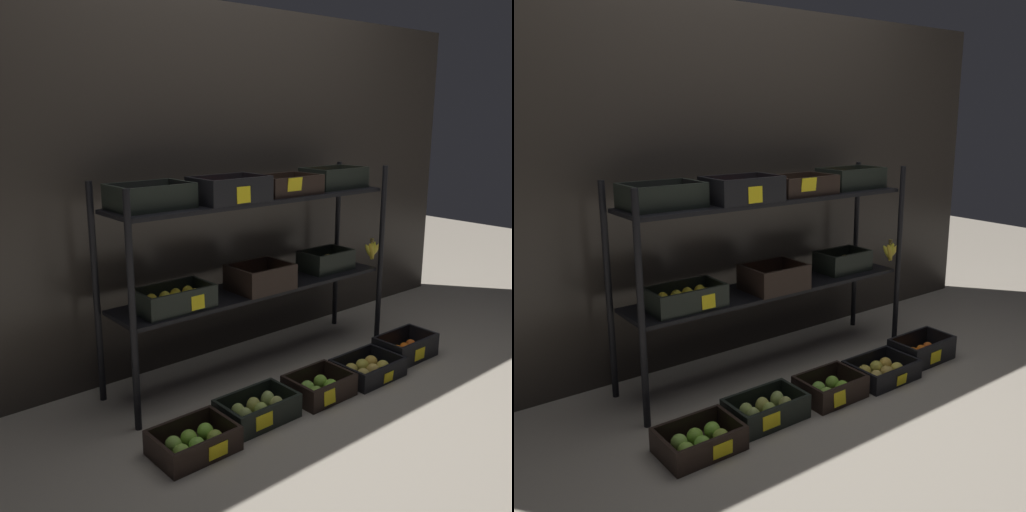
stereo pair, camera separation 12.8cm
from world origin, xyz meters
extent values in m
plane|color=gray|center=(0.00, 0.00, 0.00)|extent=(10.00, 10.00, 0.00)
cube|color=#2D2823|center=(0.00, 0.38, 0.99)|extent=(4.09, 0.12, 1.97)
cylinder|color=black|center=(-0.84, -0.18, 0.55)|extent=(0.03, 0.03, 1.09)
cylinder|color=black|center=(0.84, -0.18, 0.55)|extent=(0.03, 0.03, 1.09)
cylinder|color=black|center=(-0.84, 0.18, 0.55)|extent=(0.03, 0.03, 1.09)
cylinder|color=black|center=(0.84, 0.18, 0.55)|extent=(0.03, 0.03, 1.09)
cube|color=black|center=(0.00, 0.00, 0.46)|extent=(1.65, 0.33, 0.02)
cube|color=black|center=(0.00, 0.00, 0.95)|extent=(1.65, 0.33, 0.02)
cube|color=black|center=(-0.54, -0.04, 0.48)|extent=(0.37, 0.22, 0.01)
cube|color=black|center=(-0.54, -0.13, 0.53)|extent=(0.37, 0.02, 0.10)
cube|color=black|center=(-0.54, 0.06, 0.53)|extent=(0.37, 0.02, 0.10)
cube|color=black|center=(-0.72, -0.04, 0.53)|extent=(0.02, 0.18, 0.10)
cube|color=black|center=(-0.37, -0.04, 0.53)|extent=(0.02, 0.18, 0.10)
ellipsoid|color=yellow|center=(-0.65, -0.07, 0.52)|extent=(0.06, 0.06, 0.08)
ellipsoid|color=yellow|center=(-0.58, -0.06, 0.52)|extent=(0.06, 0.06, 0.08)
ellipsoid|color=yellow|center=(-0.51, -0.07, 0.52)|extent=(0.06, 0.06, 0.08)
ellipsoid|color=yellow|center=(-0.44, -0.06, 0.52)|extent=(0.06, 0.06, 0.08)
ellipsoid|color=yellow|center=(-0.65, 0.00, 0.52)|extent=(0.06, 0.06, 0.08)
ellipsoid|color=yellow|center=(-0.58, -0.01, 0.52)|extent=(0.06, 0.06, 0.08)
ellipsoid|color=yellow|center=(-0.51, 0.00, 0.52)|extent=(0.06, 0.06, 0.08)
ellipsoid|color=yellow|center=(-0.44, 0.00, 0.52)|extent=(0.06, 0.06, 0.08)
cube|color=yellow|center=(-0.48, -0.14, 0.52)|extent=(0.07, 0.01, 0.07)
cube|color=black|center=(-0.01, -0.05, 0.48)|extent=(0.32, 0.25, 0.01)
cube|color=black|center=(-0.01, -0.16, 0.54)|extent=(0.32, 0.02, 0.12)
cube|color=black|center=(-0.01, 0.07, 0.54)|extent=(0.32, 0.02, 0.12)
cube|color=black|center=(-0.16, -0.05, 0.54)|extent=(0.02, 0.22, 0.12)
cube|color=black|center=(0.14, -0.05, 0.54)|extent=(0.02, 0.22, 0.12)
sphere|color=orange|center=(-0.08, -0.08, 0.51)|extent=(0.06, 0.06, 0.06)
sphere|color=orange|center=(-0.01, -0.09, 0.51)|extent=(0.06, 0.06, 0.06)
sphere|color=orange|center=(0.07, -0.09, 0.51)|extent=(0.06, 0.06, 0.06)
sphere|color=orange|center=(-0.09, -0.01, 0.51)|extent=(0.06, 0.06, 0.06)
sphere|color=orange|center=(-0.01, -0.01, 0.51)|extent=(0.06, 0.06, 0.06)
sphere|color=orange|center=(0.06, 0.00, 0.51)|extent=(0.06, 0.06, 0.06)
cube|color=black|center=(0.55, 0.00, 0.48)|extent=(0.31, 0.20, 0.01)
cube|color=black|center=(0.55, -0.09, 0.54)|extent=(0.31, 0.02, 0.11)
cube|color=black|center=(0.55, 0.09, 0.54)|extent=(0.31, 0.02, 0.11)
cube|color=black|center=(0.40, 0.00, 0.54)|extent=(0.02, 0.17, 0.11)
cube|color=black|center=(0.70, 0.00, 0.54)|extent=(0.02, 0.17, 0.11)
sphere|color=#E2C34E|center=(0.50, -0.02, 0.52)|extent=(0.07, 0.07, 0.07)
sphere|color=gold|center=(0.60, -0.03, 0.52)|extent=(0.07, 0.07, 0.07)
sphere|color=gold|center=(0.49, 0.03, 0.52)|extent=(0.07, 0.07, 0.07)
sphere|color=#DBC057|center=(0.60, 0.03, 0.52)|extent=(0.07, 0.07, 0.07)
cube|color=black|center=(-0.61, 0.03, 0.97)|extent=(0.37, 0.25, 0.01)
cube|color=black|center=(-0.61, -0.09, 1.03)|extent=(0.37, 0.02, 0.11)
cube|color=black|center=(-0.61, 0.15, 1.03)|extent=(0.37, 0.02, 0.11)
cube|color=black|center=(-0.79, 0.03, 1.03)|extent=(0.02, 0.22, 0.11)
cube|color=black|center=(-0.44, 0.03, 1.03)|extent=(0.02, 0.22, 0.11)
sphere|color=#69244C|center=(-0.73, -0.02, 1.00)|extent=(0.05, 0.05, 0.05)
sphere|color=#5A1953|center=(-0.67, -0.02, 1.00)|extent=(0.05, 0.05, 0.05)
sphere|color=#6B264F|center=(-0.62, -0.03, 1.00)|extent=(0.05, 0.05, 0.05)
sphere|color=#681B5A|center=(-0.55, -0.03, 1.00)|extent=(0.05, 0.05, 0.05)
sphere|color=#642048|center=(-0.50, -0.02, 1.00)|extent=(0.05, 0.05, 0.05)
sphere|color=#681D51|center=(-0.73, 0.03, 1.00)|extent=(0.05, 0.05, 0.05)
sphere|color=#62245B|center=(-0.67, 0.03, 1.00)|extent=(0.05, 0.05, 0.05)
sphere|color=#622C5E|center=(-0.61, 0.03, 1.00)|extent=(0.05, 0.05, 0.05)
sphere|color=#5A1853|center=(-0.55, 0.03, 1.00)|extent=(0.05, 0.05, 0.05)
sphere|color=#661856|center=(-0.50, 0.03, 1.00)|extent=(0.05, 0.05, 0.05)
sphere|color=#571E54|center=(-0.73, 0.09, 1.00)|extent=(0.05, 0.05, 0.05)
sphere|color=#6C2C53|center=(-0.67, 0.09, 1.00)|extent=(0.05, 0.05, 0.05)
sphere|color=#6A1D52|center=(-0.61, 0.09, 1.00)|extent=(0.05, 0.05, 0.05)
sphere|color=#662F59|center=(-0.56, 0.09, 1.00)|extent=(0.05, 0.05, 0.05)
sphere|color=#67175A|center=(-0.50, 0.09, 1.00)|extent=(0.05, 0.05, 0.05)
cube|color=black|center=(-0.21, -0.04, 0.97)|extent=(0.37, 0.25, 0.01)
cube|color=black|center=(-0.21, -0.16, 1.03)|extent=(0.37, 0.02, 0.12)
cube|color=black|center=(-0.21, 0.07, 1.03)|extent=(0.37, 0.02, 0.12)
cube|color=black|center=(-0.38, -0.04, 1.03)|extent=(0.02, 0.21, 0.12)
cube|color=black|center=(-0.03, -0.04, 1.03)|extent=(0.02, 0.21, 0.12)
sphere|color=red|center=(-0.30, -0.08, 1.01)|extent=(0.07, 0.07, 0.07)
sphere|color=red|center=(-0.20, -0.08, 1.01)|extent=(0.07, 0.07, 0.07)
sphere|color=red|center=(-0.12, -0.08, 1.01)|extent=(0.07, 0.07, 0.07)
sphere|color=red|center=(-0.29, 0.00, 1.01)|extent=(0.07, 0.07, 0.07)
sphere|color=red|center=(-0.21, 0.00, 1.01)|extent=(0.07, 0.07, 0.07)
sphere|color=red|center=(-0.12, -0.01, 1.01)|extent=(0.07, 0.07, 0.07)
cube|color=yellow|center=(-0.21, -0.17, 1.01)|extent=(0.08, 0.01, 0.08)
cube|color=black|center=(0.20, -0.01, 0.97)|extent=(0.36, 0.25, 0.01)
cube|color=black|center=(0.20, -0.12, 1.02)|extent=(0.36, 0.02, 0.09)
cube|color=black|center=(0.20, 0.11, 1.02)|extent=(0.36, 0.02, 0.09)
cube|color=black|center=(0.03, -0.01, 1.02)|extent=(0.02, 0.21, 0.09)
cube|color=black|center=(0.38, -0.01, 1.02)|extent=(0.02, 0.21, 0.09)
ellipsoid|color=brown|center=(0.10, -0.05, 1.01)|extent=(0.05, 0.05, 0.07)
ellipsoid|color=brown|center=(0.17, -0.05, 1.01)|extent=(0.05, 0.05, 0.07)
ellipsoid|color=brown|center=(0.24, -0.05, 1.01)|extent=(0.05, 0.05, 0.07)
ellipsoid|color=brown|center=(0.30, -0.04, 1.01)|extent=(0.05, 0.05, 0.07)
ellipsoid|color=brown|center=(0.10, 0.04, 1.01)|extent=(0.05, 0.05, 0.07)
ellipsoid|color=brown|center=(0.17, 0.03, 1.01)|extent=(0.05, 0.05, 0.07)
ellipsoid|color=brown|center=(0.24, 0.03, 1.01)|extent=(0.05, 0.05, 0.07)
ellipsoid|color=brown|center=(0.30, 0.03, 1.01)|extent=(0.05, 0.05, 0.07)
cube|color=yellow|center=(0.16, -0.13, 1.03)|extent=(0.10, 0.01, 0.08)
cube|color=black|center=(0.61, 0.01, 0.97)|extent=(0.37, 0.23, 0.01)
cube|color=black|center=(0.61, -0.09, 1.03)|extent=(0.37, 0.02, 0.11)
cube|color=black|center=(0.61, 0.12, 1.03)|extent=(0.37, 0.02, 0.11)
cube|color=black|center=(0.43, 0.01, 1.03)|extent=(0.02, 0.20, 0.11)
cube|color=black|center=(0.79, 0.01, 1.03)|extent=(0.02, 0.20, 0.11)
sphere|color=orange|center=(0.52, -0.01, 1.01)|extent=(0.07, 0.07, 0.07)
sphere|color=orange|center=(0.62, -0.02, 1.01)|extent=(0.07, 0.07, 0.07)
sphere|color=orange|center=(0.70, -0.02, 1.01)|extent=(0.07, 0.07, 0.07)
sphere|color=orange|center=(0.52, 0.04, 1.01)|extent=(0.07, 0.07, 0.07)
sphere|color=orange|center=(0.61, 0.04, 1.01)|extent=(0.07, 0.07, 0.07)
sphere|color=orange|center=(0.70, 0.05, 1.01)|extent=(0.07, 0.07, 0.07)
cylinder|color=brown|center=(0.88, -0.08, 0.62)|extent=(0.02, 0.02, 0.02)
ellipsoid|color=yellow|center=(0.86, -0.07, 0.55)|extent=(0.09, 0.03, 0.11)
ellipsoid|color=yellow|center=(0.87, -0.09, 0.55)|extent=(0.07, 0.03, 0.12)
ellipsoid|color=yellow|center=(0.88, -0.08, 0.55)|extent=(0.03, 0.03, 0.11)
ellipsoid|color=yellow|center=(0.89, -0.08, 0.55)|extent=(0.06, 0.03, 0.12)
ellipsoid|color=yellow|center=(0.91, -0.08, 0.55)|extent=(0.11, 0.04, 0.10)
cube|color=black|center=(-0.75, -0.49, 0.01)|extent=(0.35, 0.24, 0.01)
cube|color=black|center=(-0.75, -0.61, 0.06)|extent=(0.35, 0.02, 0.10)
cube|color=black|center=(-0.75, -0.38, 0.06)|extent=(0.35, 0.02, 0.10)
cube|color=black|center=(-0.92, -0.49, 0.06)|extent=(0.02, 0.21, 0.10)
cube|color=black|center=(-0.59, -0.49, 0.06)|extent=(0.02, 0.21, 0.10)
sphere|color=#8CBE3E|center=(-0.84, -0.53, 0.05)|extent=(0.07, 0.07, 0.07)
sphere|color=#83C63D|center=(-0.76, -0.53, 0.05)|extent=(0.07, 0.07, 0.07)
sphere|color=#97B13B|center=(-0.67, -0.53, 0.05)|extent=(0.07, 0.07, 0.07)
sphere|color=#8CBB46|center=(-0.83, -0.46, 0.05)|extent=(0.07, 0.07, 0.07)
sphere|color=#83BB36|center=(-0.75, -0.46, 0.05)|extent=(0.07, 0.07, 0.07)
sphere|color=#89C93C|center=(-0.67, -0.46, 0.05)|extent=(0.07, 0.07, 0.07)
cube|color=yellow|center=(-0.71, -0.62, 0.05)|extent=(0.09, 0.01, 0.06)
cube|color=black|center=(-0.38, -0.46, 0.01)|extent=(0.36, 0.22, 0.01)
cube|color=black|center=(-0.38, -0.57, 0.06)|extent=(0.36, 0.02, 0.11)
cube|color=black|center=(-0.38, -0.36, 0.06)|extent=(0.36, 0.02, 0.11)
cube|color=black|center=(-0.55, -0.46, 0.06)|extent=(0.02, 0.19, 0.11)
cube|color=black|center=(-0.20, -0.46, 0.06)|extent=(0.02, 0.19, 0.11)
ellipsoid|color=#A6B75B|center=(-0.47, -0.49, 0.06)|extent=(0.07, 0.07, 0.09)
ellipsoid|color=#A9BF50|center=(-0.38, -0.50, 0.06)|extent=(0.07, 0.07, 0.09)
ellipsoid|color=#B5B85B|center=(-0.29, -0.50, 0.06)|extent=(0.07, 0.07, 0.09)
ellipsoid|color=#A8BE58|center=(-0.47, -0.44, 0.06)|extent=(0.07, 0.07, 0.09)
ellipsoid|color=#BFBE53|center=(-0.38, -0.44, 0.06)|extent=(0.07, 0.07, 0.09)
ellipsoid|color=#AAC060|center=(-0.29, -0.43, 0.06)|extent=(0.07, 0.07, 0.09)
cube|color=yellow|center=(-0.43, -0.58, 0.06)|extent=(0.10, 0.01, 0.07)
cube|color=black|center=(0.01, -0.48, 0.01)|extent=(0.32, 0.24, 0.01)
cube|color=black|center=(0.01, -0.59, 0.06)|extent=(0.32, 0.02, 0.10)
cube|color=black|center=(0.01, -0.37, 0.06)|extent=(0.32, 0.02, 0.10)
cube|color=black|center=(-0.14, -0.48, 0.06)|extent=(0.02, 0.21, 0.10)
cube|color=black|center=(0.17, -0.48, 0.06)|extent=(0.02, 0.21, 0.10)
sphere|color=#85B93F|center=(-0.04, -0.52, 0.05)|extent=(0.07, 0.07, 0.07)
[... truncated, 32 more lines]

